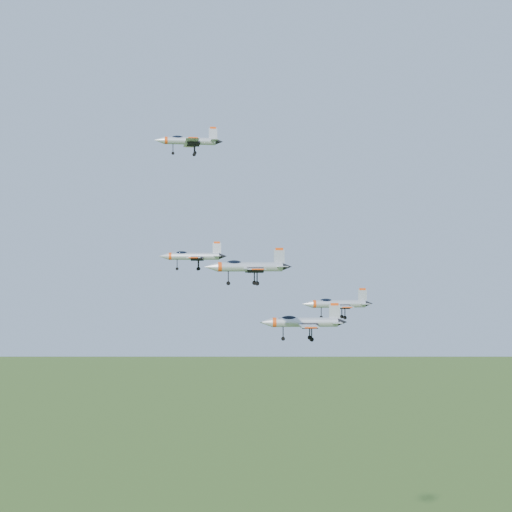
{
  "coord_description": "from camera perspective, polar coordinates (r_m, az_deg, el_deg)",
  "views": [
    {
      "loc": [
        -12.08,
        -119.13,
        138.59
      ],
      "look_at": [
        -0.78,
        -1.79,
        138.92
      ],
      "focal_mm": 50.0,
      "sensor_mm": 36.0,
      "label": 1
    }
  ],
  "objects": [
    {
      "name": "jet_right_high",
      "position": [
        100.17,
        -0.69,
        -0.85
      ],
      "size": [
        12.57,
        10.41,
        3.36
      ],
      "rotation": [
        0.0,
        0.0,
        0.08
      ],
      "color": "#AFB5BC"
    },
    {
      "name": "jet_right_low",
      "position": [
        112.74,
        3.72,
        -5.29
      ],
      "size": [
        14.04,
        11.58,
        3.76
      ],
      "rotation": [
        0.0,
        0.0,
        -0.05
      ],
      "color": "#AFB5BC"
    },
    {
      "name": "jet_lead",
      "position": [
        130.89,
        -5.47,
        9.17
      ],
      "size": [
        12.5,
        10.32,
        3.34
      ],
      "rotation": [
        0.0,
        0.0,
        0.06
      ],
      "color": "#AFB5BC"
    },
    {
      "name": "jet_left_low",
      "position": [
        132.63,
        6.47,
        -3.81
      ],
      "size": [
        13.42,
        11.03,
        3.6
      ],
      "rotation": [
        0.0,
        0.0,
        0.02
      ],
      "color": "#AFB5BC"
    },
    {
      "name": "jet_left_high",
      "position": [
        117.38,
        -5.15,
        -0.0
      ],
      "size": [
        11.28,
        9.33,
        3.01
      ],
      "rotation": [
        0.0,
        0.0,
        -0.08
      ],
      "color": "#AFB5BC"
    }
  ]
}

